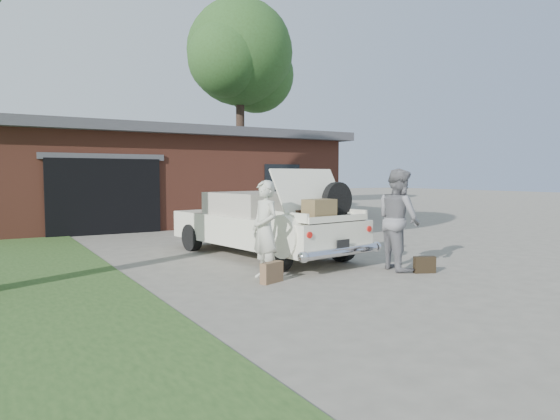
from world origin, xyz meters
TOP-DOWN VIEW (x-y plane):
  - ground at (0.00, 0.00)m, footprint 90.00×90.00m
  - house at (0.98, 11.47)m, footprint 12.80×7.80m
  - tree_right at (7.18, 16.50)m, footprint 6.25×5.43m
  - sedan at (0.55, 2.21)m, footprint 2.49×4.95m
  - woman_left at (-0.56, 0.16)m, footprint 0.44×0.63m
  - woman_right at (1.93, -0.37)m, footprint 0.89×1.03m
  - suitcase_left at (-0.61, -0.17)m, footprint 0.45×0.28m
  - suitcase_right at (2.09, -0.86)m, footprint 0.40×0.26m

SIDE VIEW (x-z plane):
  - ground at x=0.00m, z-range 0.00..0.00m
  - suitcase_right at x=2.09m, z-range 0.00..0.29m
  - suitcase_left at x=-0.61m, z-range 0.00..0.33m
  - sedan at x=0.55m, z-range -0.22..1.62m
  - woman_left at x=-0.56m, z-range 0.00..1.64m
  - woman_right at x=1.93m, z-range 0.00..1.84m
  - house at x=0.98m, z-range 0.02..3.32m
  - tree_right at x=7.18m, z-range 2.31..13.06m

